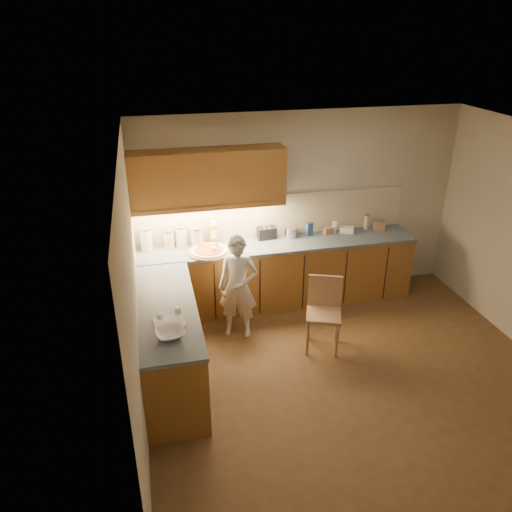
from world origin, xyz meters
name	(u,v)px	position (x,y,z in m)	size (l,w,h in m)	color
room	(362,237)	(0.00, 0.00, 1.68)	(4.54, 4.50, 2.62)	#53371C
l_counter	(246,293)	(-0.92, 1.25, 0.46)	(3.77, 2.62, 0.92)	#96632B
backsplash	(273,215)	(-0.38, 1.99, 1.21)	(3.75, 0.02, 0.58)	beige
upper_cabinets	(208,177)	(-1.27, 1.82, 1.85)	(1.95, 0.36, 0.73)	#96632B
pizza_on_board	(209,251)	(-1.33, 1.59, 0.94)	(0.53, 0.53, 0.21)	tan
child	(238,287)	(-1.06, 1.06, 0.67)	(0.49, 0.32, 1.34)	silver
wooden_chair	(324,308)	(-0.11, 0.59, 0.52)	(0.52, 0.52, 0.90)	tan
mixing_bowl	(170,334)	(-1.95, -0.19, 0.95)	(0.28, 0.28, 0.07)	white
canister_a	(146,239)	(-2.10, 1.86, 1.08)	(0.16, 0.16, 0.31)	white
canister_b	(169,239)	(-1.81, 1.87, 1.05)	(0.15, 0.15, 0.26)	beige
canister_c	(181,236)	(-1.65, 1.88, 1.07)	(0.15, 0.15, 0.29)	white
canister_d	(197,237)	(-1.45, 1.82, 1.06)	(0.17, 0.17, 0.27)	beige
oil_jug	(213,233)	(-1.22, 1.90, 1.06)	(0.10, 0.08, 0.31)	#AC8D22
toaster	(267,233)	(-0.49, 1.88, 1.00)	(0.26, 0.15, 0.16)	black
steel_pot	(291,232)	(-0.16, 1.85, 0.99)	(0.19, 0.19, 0.14)	#ACABB0
blue_box	(309,229)	(0.11, 1.86, 1.01)	(0.09, 0.06, 0.18)	#315393
card_box_a	(328,231)	(0.38, 1.85, 0.97)	(0.13, 0.09, 0.09)	tan
white_bottle	(334,227)	(0.48, 1.86, 1.00)	(0.05, 0.05, 0.16)	white
flat_pack	(347,229)	(0.66, 1.85, 0.96)	(0.19, 0.13, 0.08)	white
tall_jar	(366,222)	(0.97, 1.90, 1.03)	(0.07, 0.07, 0.21)	beige
card_box_b	(379,225)	(1.15, 1.84, 0.98)	(0.16, 0.12, 0.12)	#997552
dough_cloth	(169,322)	(-1.95, 0.04, 0.93)	(0.30, 0.23, 0.02)	white
spice_jar_a	(160,317)	(-2.03, 0.12, 0.96)	(0.06, 0.06, 0.07)	silver
spice_jar_b	(178,311)	(-1.85, 0.19, 0.96)	(0.07, 0.07, 0.09)	white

